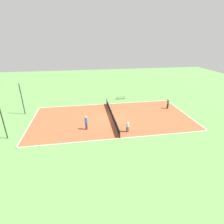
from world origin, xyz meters
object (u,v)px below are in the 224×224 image
player_far_white (128,126)px  tennis_ball_near_net (47,126)px  tennis_ball_midcourt (105,114)px  tennis_net (112,114)px  player_far_green (168,103)px  tennis_ball_left_sideline (84,118)px  fence_post_back_right (22,99)px  fence_post_back_left (3,120)px  tennis_ball_far_baseline (125,128)px  bench (121,97)px  player_near_blue (86,122)px

player_far_white → tennis_ball_near_net: size_ratio=21.01×
tennis_ball_midcourt → tennis_net: bearing=-152.3°
tennis_net → player_far_green: bearing=-78.0°
tennis_ball_left_sideline → fence_post_back_right: fence_post_back_right is taller
player_far_green → tennis_ball_midcourt: player_far_green is taller
tennis_ball_left_sideline → fence_post_back_left: bearing=113.7°
tennis_ball_near_net → fence_post_back_left: size_ratio=0.01×
tennis_ball_left_sideline → fence_post_back_right: 9.55m
player_far_white → tennis_ball_near_net: player_far_white is taller
tennis_ball_far_baseline → player_far_green: bearing=-56.5°
tennis_ball_near_net → tennis_ball_far_baseline: same height
bench → player_far_green: size_ratio=1.07×
tennis_ball_left_sideline → tennis_ball_midcourt: 3.33m
tennis_ball_left_sideline → fence_post_back_right: bearing=70.5°
tennis_net → tennis_ball_near_net: (-1.33, 8.69, -0.46)m
player_far_white → player_near_blue: 5.11m
tennis_net → tennis_ball_left_sideline: (0.37, 3.92, -0.46)m
player_far_white → tennis_ball_left_sideline: player_far_white is taller
bench → tennis_ball_near_net: size_ratio=25.19×
player_near_blue → tennis_ball_left_sideline: 3.39m
tennis_ball_midcourt → tennis_ball_far_baseline: 5.35m
player_far_green → player_near_blue: size_ratio=0.88×
player_far_green → tennis_ball_midcourt: bearing=97.7°
tennis_ball_midcourt → fence_post_back_right: fence_post_back_right is taller
tennis_net → bench: size_ratio=6.49×
tennis_ball_midcourt → fence_post_back_right: 12.24m
tennis_ball_midcourt → player_far_white: bearing=-161.1°
tennis_ball_near_net → fence_post_back_left: (-2.13, 3.97, 2.28)m
player_near_blue → tennis_ball_midcourt: 5.35m
bench → tennis_ball_far_baseline: bench is taller
player_far_green → tennis_ball_left_sideline: 13.44m
player_far_white → fence_post_back_right: (7.78, 13.86, 1.51)m
player_near_blue → tennis_ball_far_baseline: 5.00m
player_far_green → tennis_ball_far_baseline: (-5.45, 8.23, -0.88)m
player_far_white → fence_post_back_left: size_ratio=0.31×
tennis_ball_left_sideline → player_far_green: bearing=-83.0°
tennis_ball_near_net → fence_post_back_right: size_ratio=0.01×
tennis_ball_far_baseline → tennis_ball_near_net: bearing=77.9°
bench → player_near_blue: (-10.68, 6.64, 0.69)m
tennis_ball_near_net → fence_post_back_right: fence_post_back_right is taller
tennis_ball_left_sideline → tennis_ball_near_net: 5.07m
tennis_ball_left_sideline → tennis_ball_midcourt: bearing=-69.7°
player_near_blue → tennis_ball_near_net: bearing=-22.6°
player_near_blue → fence_post_back_right: 11.05m
tennis_net → tennis_ball_far_baseline: (-3.45, -1.16, -0.46)m
player_far_white → player_near_blue: (1.45, 4.89, 0.26)m
player_near_blue → tennis_ball_near_net: (1.52, 5.00, -1.02)m
player_far_green → fence_post_back_right: 22.15m
tennis_net → tennis_ball_left_sideline: size_ratio=163.55×
tennis_net → player_far_white: 4.48m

